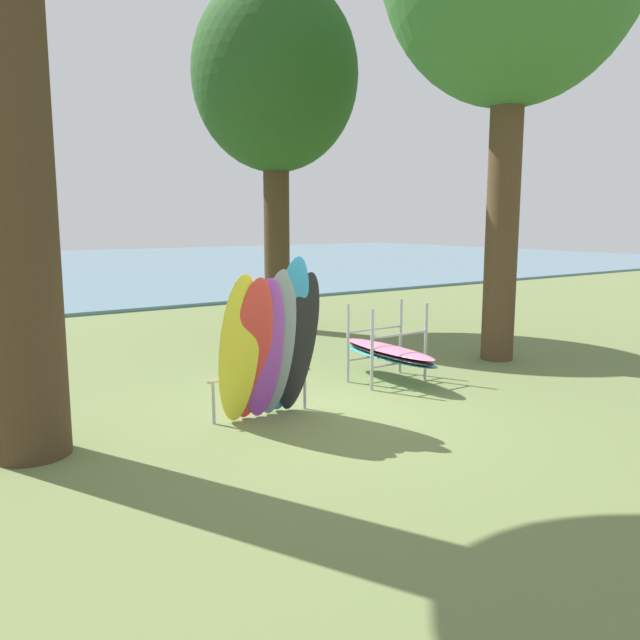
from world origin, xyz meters
The scene contains 4 objects.
ground_plane centered at (0.00, 0.00, 0.00)m, with size 80.00×80.00×0.00m, color olive.
tree_mid_behind centered at (3.00, 6.27, 5.65)m, with size 3.71×3.71×7.88m.
leaning_board_pile centered at (-0.66, 0.28, 0.97)m, with size 1.47×0.81×2.13m.
board_storage_rack centered at (1.93, 1.01, 0.47)m, with size 1.15×2.13×1.25m.
Camera 1 is at (-4.61, -6.60, 2.55)m, focal length 35.93 mm.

